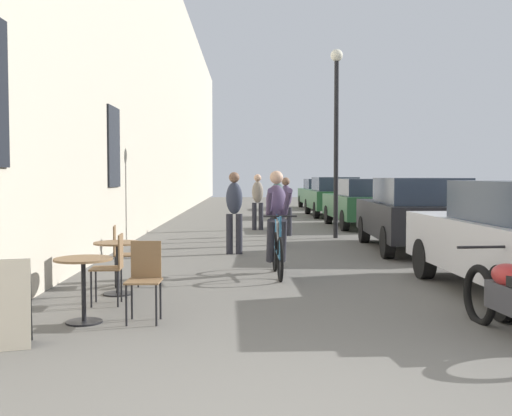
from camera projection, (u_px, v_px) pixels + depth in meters
building_facade_left at (138, 66)px, 17.69m from camera, size 0.54×68.00×9.49m
cafe_table_near at (83, 276)px, 6.83m from camera, size 0.64×0.64×0.72m
cafe_chair_near_toward_street at (145, 275)px, 6.92m from camera, size 0.38×0.38×0.89m
cafe_table_mid at (117, 257)px, 8.48m from camera, size 0.64×0.64×0.72m
cafe_chair_mid_toward_street at (122, 251)px, 9.16m from camera, size 0.43×0.43×0.89m
cafe_chair_mid_toward_wall at (112, 264)px, 7.81m from camera, size 0.40×0.40×0.89m
sandwich_board_sign at (0, 304)px, 5.87m from camera, size 0.63×0.51×0.84m
cyclist_on_bicycle at (277, 225)px, 10.21m from camera, size 0.52×1.76×1.74m
pedestrian_near at (234, 208)px, 12.88m from camera, size 0.35×0.25×1.70m
pedestrian_mid at (277, 205)px, 14.53m from camera, size 0.37×0.29×1.68m
pedestrian_far at (286, 203)px, 16.82m from camera, size 0.37×0.29×1.59m
pedestrian_furthest at (258, 199)px, 18.65m from camera, size 0.35×0.26×1.68m
street_lamp at (336, 119)px, 16.12m from camera, size 0.32×0.32×4.90m
parked_car_second at (414, 213)px, 13.50m from camera, size 2.00×4.51×1.58m
parked_car_third at (362, 202)px, 19.63m from camera, size 1.97×4.39×1.54m
parked_car_fourth at (333, 196)px, 25.04m from camera, size 1.93×4.47×1.58m
parked_car_fifth at (320, 193)px, 31.07m from camera, size 1.84×4.21×1.48m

